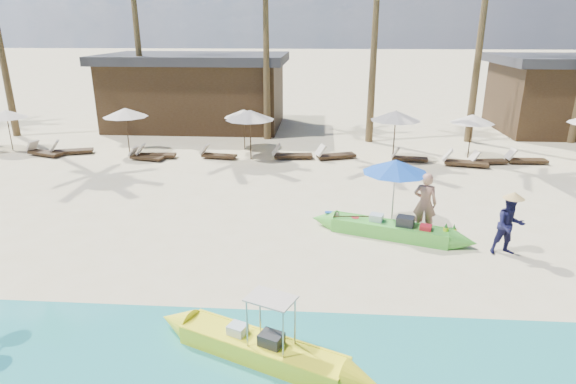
# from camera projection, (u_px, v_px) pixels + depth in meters

# --- Properties ---
(ground) EXTENTS (240.00, 240.00, 0.00)m
(ground) POSITION_uv_depth(u_px,v_px,m) (334.00, 260.00, 12.77)
(ground) COLOR beige
(ground) RESTS_ON ground
(green_canoe) EXTENTS (5.24, 2.10, 0.69)m
(green_canoe) POSITION_uv_depth(u_px,v_px,m) (390.00, 229.00, 14.14)
(green_canoe) COLOR green
(green_canoe) RESTS_ON ground
(yellow_canoe) EXTENTS (4.98, 2.40, 1.37)m
(yellow_canoe) POSITION_uv_depth(u_px,v_px,m) (262.00, 349.00, 8.92)
(yellow_canoe) COLOR #FFF420
(yellow_canoe) RESTS_ON ground
(tourist) EXTENTS (0.79, 0.64, 1.87)m
(tourist) POSITION_uv_depth(u_px,v_px,m) (425.00, 203.00, 14.20)
(tourist) COLOR tan
(tourist) RESTS_ON ground
(vendor_green) EXTENTS (0.86, 0.70, 1.66)m
(vendor_green) POSITION_uv_depth(u_px,v_px,m) (509.00, 226.00, 12.87)
(vendor_green) COLOR #15153B
(vendor_green) RESTS_ON ground
(blue_umbrella) EXTENTS (1.98, 1.98, 2.13)m
(blue_umbrella) POSITION_uv_depth(u_px,v_px,m) (396.00, 166.00, 14.36)
(blue_umbrella) COLOR #99999E
(blue_umbrella) RESTS_ON ground
(resort_parasol_2) EXTENTS (1.94, 1.94, 2.00)m
(resort_parasol_2) POSITION_uv_depth(u_px,v_px,m) (6.00, 114.00, 23.47)
(resort_parasol_2) COLOR #332315
(resort_parasol_2) RESTS_ON ground
(lounger_2_left) EXTENTS (1.90, 1.12, 0.62)m
(lounger_2_left) POSITION_uv_depth(u_px,v_px,m) (43.00, 152.00, 22.91)
(lounger_2_left) COLOR #332315
(lounger_2_left) RESTS_ON ground
(resort_parasol_3) EXTENTS (2.12, 2.12, 2.18)m
(resort_parasol_3) POSITION_uv_depth(u_px,v_px,m) (125.00, 112.00, 22.93)
(resort_parasol_3) COLOR #332315
(resort_parasol_3) RESTS_ON ground
(lounger_3_left) EXTENTS (1.96, 1.13, 0.64)m
(lounger_3_left) POSITION_uv_depth(u_px,v_px,m) (70.00, 150.00, 23.16)
(lounger_3_left) COLOR #332315
(lounger_3_left) RESTS_ON ground
(lounger_3_right) EXTENTS (1.69, 0.83, 0.55)m
(lounger_3_right) POSITION_uv_depth(u_px,v_px,m) (145.00, 156.00, 22.17)
(lounger_3_right) COLOR #332315
(lounger_3_right) RESTS_ON ground
(resort_parasol_4) EXTENTS (1.94, 1.94, 2.00)m
(resort_parasol_4) POSITION_uv_depth(u_px,v_px,m) (244.00, 113.00, 23.60)
(resort_parasol_4) COLOR #332315
(resort_parasol_4) RESTS_ON ground
(lounger_4_left) EXTENTS (1.81, 0.68, 0.60)m
(lounger_4_left) POSITION_uv_depth(u_px,v_px,m) (154.00, 154.00, 22.48)
(lounger_4_left) COLOR #332315
(lounger_4_left) RESTS_ON ground
(lounger_4_right) EXTENTS (1.76, 0.79, 0.58)m
(lounger_4_right) POSITION_uv_depth(u_px,v_px,m) (217.00, 155.00, 22.45)
(lounger_4_right) COLOR #332315
(lounger_4_right) RESTS_ON ground
(resort_parasol_5) EXTENTS (2.23, 2.23, 2.29)m
(resort_parasol_5) POSITION_uv_depth(u_px,v_px,m) (250.00, 115.00, 21.73)
(resort_parasol_5) COLOR #332315
(resort_parasol_5) RESTS_ON ground
(lounger_5_left) EXTENTS (1.93, 0.79, 0.64)m
(lounger_5_left) POSITION_uv_depth(u_px,v_px,m) (290.00, 154.00, 22.37)
(lounger_5_left) COLOR #332315
(lounger_5_left) RESTS_ON ground
(resort_parasol_6) EXTENTS (2.25, 2.25, 2.32)m
(resort_parasol_6) POSITION_uv_depth(u_px,v_px,m) (396.00, 115.00, 21.46)
(resort_parasol_6) COLOR #332315
(resort_parasol_6) RESTS_ON ground
(lounger_6_left) EXTENTS (1.96, 1.19, 0.64)m
(lounger_6_left) POSITION_uv_depth(u_px,v_px,m) (334.00, 155.00, 22.34)
(lounger_6_left) COLOR #332315
(lounger_6_left) RESTS_ON ground
(lounger_6_right) EXTENTS (1.68, 0.73, 0.55)m
(lounger_6_right) POSITION_uv_depth(u_px,v_px,m) (408.00, 157.00, 22.00)
(lounger_6_right) COLOR #332315
(lounger_6_right) RESTS_ON ground
(resort_parasol_7) EXTENTS (1.99, 1.99, 2.05)m
(resort_parasol_7) POSITION_uv_depth(u_px,v_px,m) (472.00, 119.00, 22.05)
(resort_parasol_7) COLOR #332315
(resort_parasol_7) RESTS_ON ground
(lounger_7_left) EXTENTS (2.02, 0.98, 0.66)m
(lounger_7_left) POSITION_uv_depth(u_px,v_px,m) (463.00, 161.00, 21.21)
(lounger_7_left) COLOR #332315
(lounger_7_left) RESTS_ON ground
(lounger_7_right) EXTENTS (1.69, 0.74, 0.55)m
(lounger_7_right) POSITION_uv_depth(u_px,v_px,m) (486.00, 160.00, 21.50)
(lounger_7_right) COLOR #332315
(lounger_7_right) RESTS_ON ground
(lounger_8_left) EXTENTS (1.81, 0.59, 0.61)m
(lounger_8_left) POSITION_uv_depth(u_px,v_px,m) (524.00, 159.00, 21.61)
(lounger_8_left) COLOR #332315
(lounger_8_left) RESTS_ON ground
(pavilion_west) EXTENTS (10.80, 6.60, 4.30)m
(pavilion_west) POSITION_uv_depth(u_px,v_px,m) (197.00, 90.00, 29.07)
(pavilion_west) COLOR #332315
(pavilion_west) RESTS_ON ground
(pavilion_east) EXTENTS (8.80, 6.60, 4.30)m
(pavilion_east) POSITION_uv_depth(u_px,v_px,m) (573.00, 93.00, 27.60)
(pavilion_east) COLOR #332315
(pavilion_east) RESTS_ON ground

